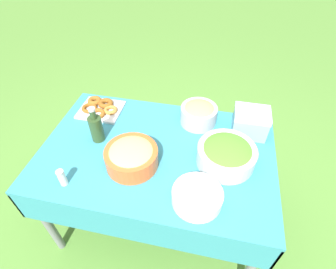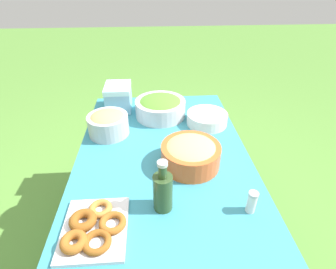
{
  "view_description": "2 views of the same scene",
  "coord_description": "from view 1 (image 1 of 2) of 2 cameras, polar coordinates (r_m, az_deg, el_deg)",
  "views": [
    {
      "loc": [
        -0.28,
        1.01,
        1.86
      ],
      "look_at": [
        -0.06,
        -0.03,
        0.84
      ],
      "focal_mm": 28.0,
      "sensor_mm": 36.0,
      "label": 1
    },
    {
      "loc": [
        1.1,
        -0.05,
        1.58
      ],
      "look_at": [
        -0.01,
        0.03,
        0.84
      ],
      "focal_mm": 28.0,
      "sensor_mm": 36.0,
      "label": 2
    }
  ],
  "objects": [
    {
      "name": "ground_plane",
      "position": [
        2.14,
        -1.84,
        -16.86
      ],
      "size": [
        14.0,
        14.0,
        0.0
      ],
      "primitive_type": "plane",
      "color": "#568C38"
    },
    {
      "name": "picnic_table",
      "position": [
        1.61,
        -2.35,
        -5.75
      ],
      "size": [
        1.36,
        0.89,
        0.73
      ],
      "color": "teal",
      "rests_on": "ground_plane"
    },
    {
      "name": "salad_bowl",
      "position": [
        1.47,
        12.61,
        -4.12
      ],
      "size": [
        0.32,
        0.32,
        0.13
      ],
      "color": "silver",
      "rests_on": "picnic_table"
    },
    {
      "name": "pasta_bowl",
      "position": [
        1.43,
        -7.95,
        -4.66
      ],
      "size": [
        0.29,
        0.29,
        0.13
      ],
      "color": "#E05B28",
      "rests_on": "picnic_table"
    },
    {
      "name": "donut_platter",
      "position": [
        1.86,
        -14.56,
        5.61
      ],
      "size": [
        0.28,
        0.26,
        0.05
      ],
      "color": "silver",
      "rests_on": "picnic_table"
    },
    {
      "name": "plate_stack",
      "position": [
        1.31,
        6.37,
        -13.28
      ],
      "size": [
        0.25,
        0.25,
        0.07
      ],
      "color": "white",
      "rests_on": "picnic_table"
    },
    {
      "name": "olive_oil_bottle",
      "position": [
        1.6,
        -15.36,
        1.47
      ],
      "size": [
        0.08,
        0.08,
        0.24
      ],
      "color": "#2D4723",
      "rests_on": "picnic_table"
    },
    {
      "name": "bread_bowl",
      "position": [
        1.69,
        6.72,
        4.62
      ],
      "size": [
        0.23,
        0.23,
        0.14
      ],
      "color": "#B2B7BC",
      "rests_on": "picnic_table"
    },
    {
      "name": "cooler_box",
      "position": [
        1.67,
        17.47,
        2.58
      ],
      "size": [
        0.21,
        0.17,
        0.17
      ],
      "color": "#8CC6E5",
      "rests_on": "picnic_table"
    },
    {
      "name": "salt_shaker",
      "position": [
        1.45,
        -22.08,
        -8.69
      ],
      "size": [
        0.04,
        0.04,
        0.1
      ],
      "color": "white",
      "rests_on": "picnic_table"
    }
  ]
}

